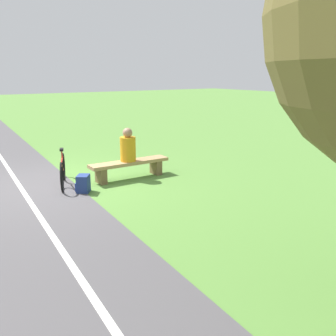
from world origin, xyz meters
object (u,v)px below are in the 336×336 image
person_seated (128,147)px  bicycle (63,171)px  backpack (83,184)px  bench (130,166)px

person_seated → bicycle: size_ratio=0.53×
bicycle → backpack: size_ratio=3.85×
person_seated → bench: bearing=180.0°
bench → bicycle: bearing=-11.9°
bicycle → backpack: (-0.18, 0.76, -0.16)m
bench → person_seated: person_seated is taller
bicycle → backpack: bicycle is taller
backpack → person_seated: bearing=-162.8°
person_seated → backpack: size_ratio=2.05×
bicycle → backpack: bearing=34.3°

